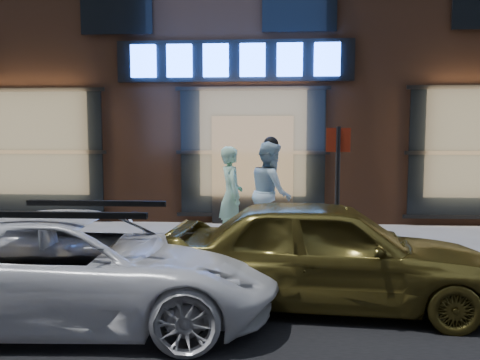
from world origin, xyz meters
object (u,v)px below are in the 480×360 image
object	(u,v)px
man_bowtie	(231,195)
gold_sedan	(328,252)
white_suv	(84,267)
man_cap	(271,192)
sign_post	(337,186)

from	to	relation	value
man_bowtie	gold_sedan	xyz separation A→B (m)	(1.37, -3.07, -0.26)
white_suv	man_cap	bearing A→B (deg)	-31.30
man_cap	sign_post	size ratio (longest dim) A/B	0.89
man_bowtie	white_suv	bearing A→B (deg)	143.26
man_bowtie	white_suv	world-z (taller)	man_bowtie
man_bowtie	gold_sedan	distance (m)	3.37
sign_post	gold_sedan	bearing A→B (deg)	-97.91
man_bowtie	man_cap	size ratio (longest dim) A/B	0.95
white_suv	man_bowtie	bearing A→B (deg)	-22.70
white_suv	sign_post	world-z (taller)	sign_post
man_bowtie	white_suv	size ratio (longest dim) A/B	0.43
white_suv	gold_sedan	world-z (taller)	gold_sedan
man_bowtie	gold_sedan	size ratio (longest dim) A/B	0.48
man_bowtie	man_cap	world-z (taller)	man_cap
man_cap	gold_sedan	distance (m)	3.26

